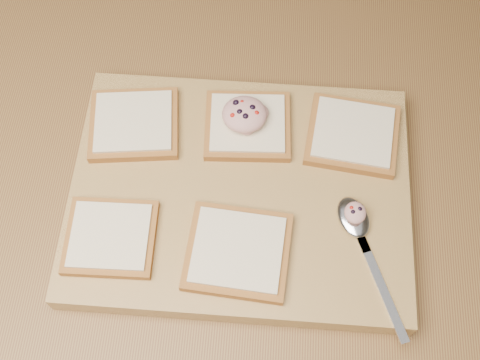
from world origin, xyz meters
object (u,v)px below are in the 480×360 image
object	(u,v)px
tuna_salad_dollop	(244,114)
spoon	(357,227)
bread_far_center	(248,125)
cutting_board	(240,194)

from	to	relation	value
tuna_salad_dollop	spoon	size ratio (longest dim) A/B	0.32
bread_far_center	tuna_salad_dollop	size ratio (longest dim) A/B	2.01
spoon	bread_far_center	bearing A→B (deg)	137.07
spoon	cutting_board	bearing A→B (deg)	163.03
tuna_salad_dollop	spoon	world-z (taller)	tuna_salad_dollop
cutting_board	tuna_salad_dollop	xyz separation A→B (m)	(-0.00, 0.09, 0.05)
spoon	tuna_salad_dollop	bearing A→B (deg)	137.29
bread_far_center	cutting_board	bearing A→B (deg)	-92.23
cutting_board	tuna_salad_dollop	size ratio (longest dim) A/B	7.36
bread_far_center	tuna_salad_dollop	bearing A→B (deg)	145.06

